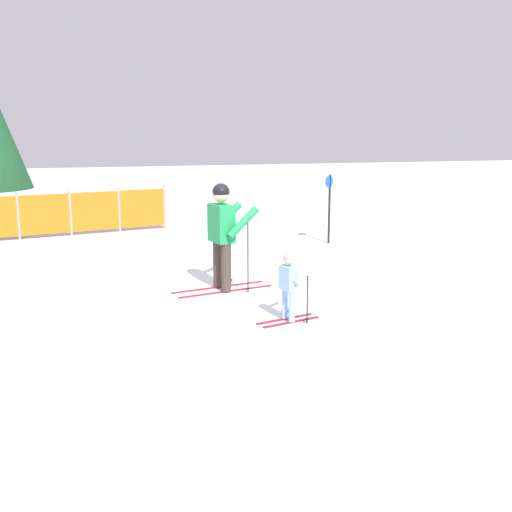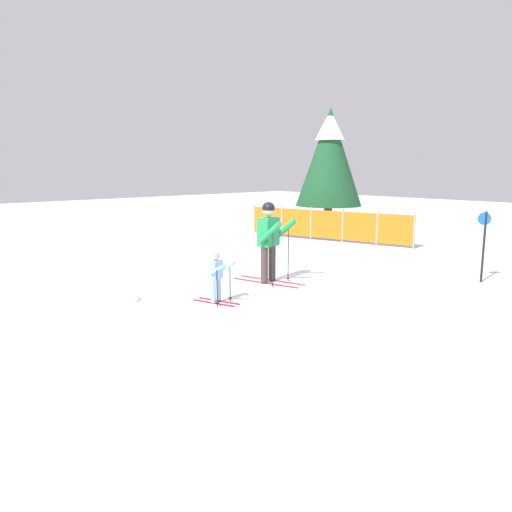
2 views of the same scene
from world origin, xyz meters
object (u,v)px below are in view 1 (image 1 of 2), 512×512
at_px(skier_child, 289,282).
at_px(safety_fence, 45,214).
at_px(trail_marker, 329,201).
at_px(skier_adult, 223,227).

distance_m(skier_child, safety_fence, 8.65).
relative_size(skier_child, trail_marker, 0.63).
bearing_deg(trail_marker, skier_adult, -132.09).
xyz_separation_m(skier_child, trail_marker, (2.62, 5.45, 0.40)).
bearing_deg(safety_fence, trail_marker, -19.93).
relative_size(skier_adult, trail_marker, 1.13).
height_order(skier_child, safety_fence, safety_fence).
bearing_deg(trail_marker, safety_fence, 160.07).
height_order(skier_adult, skier_child, skier_adult).
distance_m(safety_fence, trail_marker, 6.83).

